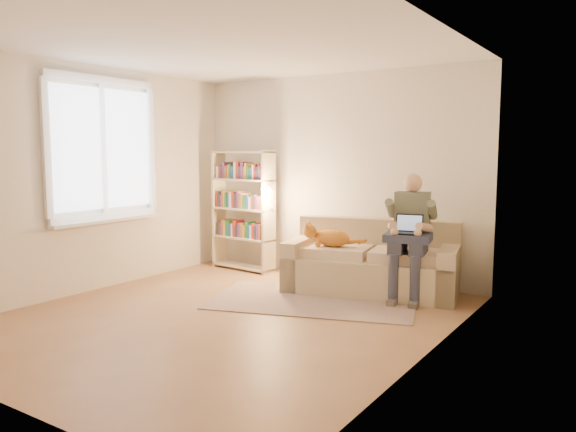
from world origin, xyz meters
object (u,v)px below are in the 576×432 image
Objects in this scene: laptop at (406,228)px; bookshelf at (243,204)px; sofa at (372,266)px; cat at (330,237)px; person at (410,229)px.

bookshelf is at bearing 160.37° from laptop.
sofa is at bearing 147.84° from laptop.
bookshelf reaches higher than cat.
person reaches higher than laptop.
sofa is 0.67m from person.
sofa is 0.59m from cat.
sofa is 1.26× the size of bookshelf.
laptop is 2.49m from bookshelf.
sofa is 2.09m from bookshelf.
laptop is at bearing -1.60° from bookshelf.
bookshelf is at bearing 163.46° from sofa.
cat is (-0.90, -0.17, -0.15)m from person.
sofa is at bearing 161.69° from person.
laptop is at bearing -32.16° from sofa.
bookshelf is (-2.00, 0.16, 0.61)m from sofa.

